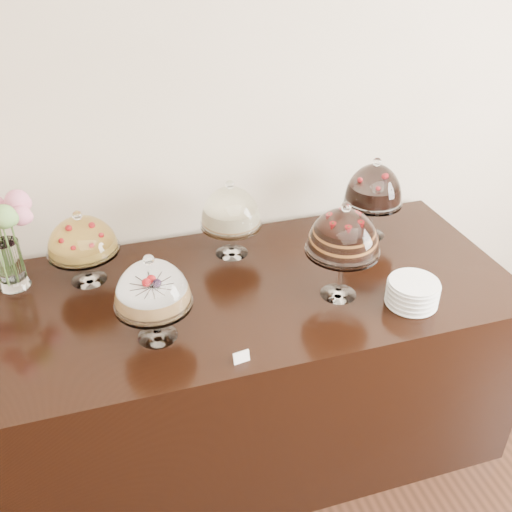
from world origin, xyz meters
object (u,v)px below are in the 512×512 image
object	(u,v)px
display_counter	(253,366)
cake_stand_cheesecake	(231,210)
cake_stand_choco_layer	(344,235)
cake_stand_dark_choco	(374,188)
cake_stand_fruit_tart	(82,239)
plate_stack	(412,293)
cake_stand_sugar_sponge	(152,288)

from	to	relation	value
display_counter	cake_stand_cheesecake	world-z (taller)	cake_stand_cheesecake
cake_stand_choco_layer	cake_stand_dark_choco	distance (m)	0.53
display_counter	cake_stand_fruit_tart	distance (m)	0.96
plate_stack	cake_stand_choco_layer	bearing A→B (deg)	150.18
cake_stand_choco_layer	cake_stand_fruit_tart	xyz separation A→B (m)	(-0.97, 0.41, -0.08)
cake_stand_fruit_tart	display_counter	bearing A→B (deg)	-20.98
display_counter	cake_stand_fruit_tart	world-z (taller)	cake_stand_fruit_tart
display_counter	cake_stand_sugar_sponge	bearing A→B (deg)	-154.56
plate_stack	display_counter	bearing A→B (deg)	152.34
cake_stand_sugar_sponge	cake_stand_fruit_tart	xyz separation A→B (m)	(-0.22, 0.46, -0.02)
cake_stand_dark_choco	cake_stand_fruit_tart	size ratio (longest dim) A/B	1.20
cake_stand_sugar_sponge	cake_stand_cheesecake	bearing A→B (deg)	49.54
cake_stand_cheesecake	plate_stack	world-z (taller)	cake_stand_cheesecake
cake_stand_fruit_tart	plate_stack	distance (m)	1.35
cake_stand_sugar_sponge	cake_stand_fruit_tart	distance (m)	0.51
cake_stand_dark_choco	display_counter	bearing A→B (deg)	-159.32
display_counter	cake_stand_cheesecake	bearing A→B (deg)	92.96
display_counter	cake_stand_choco_layer	distance (m)	0.81
cake_stand_choco_layer	plate_stack	bearing A→B (deg)	-29.82
display_counter	plate_stack	world-z (taller)	plate_stack
cake_stand_sugar_sponge	cake_stand_choco_layer	bearing A→B (deg)	3.71
display_counter	cake_stand_choco_layer	bearing A→B (deg)	-25.90
cake_stand_sugar_sponge	cake_stand_choco_layer	world-z (taller)	cake_stand_choco_layer
cake_stand_choco_layer	plate_stack	xyz separation A→B (m)	(0.25, -0.14, -0.23)
display_counter	cake_stand_fruit_tart	xyz separation A→B (m)	(-0.65, 0.25, 0.65)
cake_stand_cheesecake	cake_stand_choco_layer	bearing A→B (deg)	-52.55
display_counter	cake_stand_dark_choco	xyz separation A→B (m)	(0.66, 0.25, 0.70)
cake_stand_choco_layer	cake_stand_dark_choco	size ratio (longest dim) A/B	1.06
display_counter	cake_stand_choco_layer	world-z (taller)	cake_stand_choco_layer
cake_stand_dark_choco	plate_stack	bearing A→B (deg)	-98.99
cake_stand_sugar_sponge	cake_stand_fruit_tart	world-z (taller)	cake_stand_sugar_sponge
cake_stand_sugar_sponge	cake_stand_dark_choco	distance (m)	1.18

